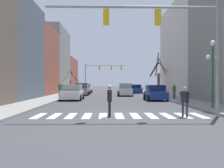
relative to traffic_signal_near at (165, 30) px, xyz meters
The scene contains 19 objects.
ground_plane 5.41m from the traffic_signal_near, 158.33° to the left, with size 240.00×240.00×0.00m, color #424247.
building_row_left 28.27m from the traffic_signal_near, 119.45° to the left, with size 6.00×61.47×11.91m.
building_row_right 16.02m from the traffic_signal_near, 55.54° to the left, with size 6.00×35.57×13.80m.
crosswalk_stripes 5.35m from the traffic_signal_near, 166.46° to the left, with size 9.45×2.60×0.01m.
traffic_signal_near is the anchor object (origin of this frame).
traffic_signal_far 42.68m from the traffic_signal_near, 95.93° to the left, with size 8.73×0.28×5.94m.
street_lamp_right_corner 5.38m from the traffic_signal_near, 40.01° to the left, with size 0.95×0.36×4.54m.
car_parked_right_mid 33.00m from the traffic_signal_near, 102.03° to the left, with size 2.11×4.67×1.66m.
car_driving_away_lane 13.85m from the traffic_signal_near, 81.56° to the left, with size 2.12×4.19×1.61m.
car_parked_left_mid 22.67m from the traffic_signal_near, 91.52° to the left, with size 1.99×4.53×1.76m.
car_parked_right_far 32.36m from the traffic_signal_near, 86.53° to the left, with size 2.13×4.80×1.53m.
car_parked_left_far 15.90m from the traffic_signal_near, 116.13° to the left, with size 2.20×4.72×1.68m.
car_parked_left_near 25.57m from the traffic_signal_near, 105.61° to the left, with size 2.17×4.60×1.80m.
pedestrian_on_right_sidewalk 19.36m from the traffic_signal_near, 117.07° to the left, with size 0.71×0.38×1.71m.
pedestrian_on_left_sidewalk 3.91m from the traffic_signal_near, ahead, with size 0.47×0.63×1.64m.
pedestrian_crossing_street 15.00m from the traffic_signal_near, 73.51° to the left, with size 0.31×0.66×1.56m.
pedestrian_waiting_at_curb 4.76m from the traffic_signal_near, behind, with size 0.25×0.75×1.74m.
street_tree_right_near 32.55m from the traffic_signal_near, 106.58° to the left, with size 2.89×0.64×3.93m.
street_tree_left_near 25.79m from the traffic_signal_near, 79.66° to the left, with size 3.03×2.75×6.24m.
Camera 1 is at (-0.70, -15.06, 1.86)m, focal length 42.00 mm.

